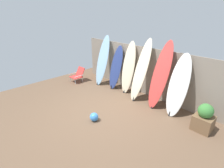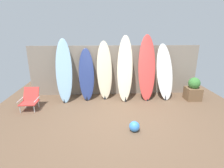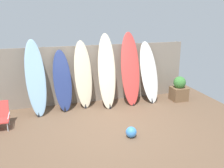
{
  "view_description": "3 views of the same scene",
  "coord_description": "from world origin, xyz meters",
  "px_view_note": "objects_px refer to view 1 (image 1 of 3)",
  "views": [
    {
      "loc": [
        3.8,
        -3.18,
        3.02
      ],
      "look_at": [
        -0.08,
        0.53,
        0.74
      ],
      "focal_mm": 28.0,
      "sensor_mm": 36.0,
      "label": 1
    },
    {
      "loc": [
        -0.42,
        -4.21,
        2.36
      ],
      "look_at": [
        -0.16,
        0.91,
        0.73
      ],
      "focal_mm": 28.0,
      "sensor_mm": 36.0,
      "label": 2
    },
    {
      "loc": [
        -1.62,
        -5.4,
        2.85
      ],
      "look_at": [
        0.14,
        0.43,
        1.01
      ],
      "focal_mm": 40.0,
      "sensor_mm": 36.0,
      "label": 3
    }
  ],
  "objects_px": {
    "surfboard_cream_3": "(141,71)",
    "surfboard_red_4": "(160,75)",
    "surfboard_white_5": "(178,86)",
    "planter_box": "(204,118)",
    "beach_chair": "(78,75)",
    "surfboard_cream_2": "(128,68)",
    "surfboard_skyblue_0": "(103,61)",
    "surfboard_navy_1": "(116,68)",
    "beach_ball": "(94,117)"
  },
  "relations": [
    {
      "from": "surfboard_skyblue_0",
      "to": "planter_box",
      "type": "distance_m",
      "value": 4.44
    },
    {
      "from": "beach_chair",
      "to": "planter_box",
      "type": "bearing_deg",
      "value": 16.91
    },
    {
      "from": "surfboard_cream_2",
      "to": "surfboard_cream_3",
      "type": "height_order",
      "value": "surfboard_cream_3"
    },
    {
      "from": "surfboard_cream_3",
      "to": "surfboard_white_5",
      "type": "relative_size",
      "value": 1.16
    },
    {
      "from": "surfboard_skyblue_0",
      "to": "surfboard_white_5",
      "type": "xyz_separation_m",
      "value": [
        3.43,
        0.04,
        -0.1
      ]
    },
    {
      "from": "surfboard_navy_1",
      "to": "surfboard_red_4",
      "type": "distance_m",
      "value": 2.08
    },
    {
      "from": "surfboard_navy_1",
      "to": "beach_ball",
      "type": "distance_m",
      "value": 2.64
    },
    {
      "from": "surfboard_cream_3",
      "to": "surfboard_red_4",
      "type": "height_order",
      "value": "surfboard_red_4"
    },
    {
      "from": "surfboard_navy_1",
      "to": "beach_chair",
      "type": "distance_m",
      "value": 1.91
    },
    {
      "from": "surfboard_navy_1",
      "to": "surfboard_cream_2",
      "type": "relative_size",
      "value": 0.88
    },
    {
      "from": "surfboard_cream_3",
      "to": "surfboard_white_5",
      "type": "xyz_separation_m",
      "value": [
        1.39,
        0.03,
        -0.15
      ]
    },
    {
      "from": "surfboard_red_4",
      "to": "beach_ball",
      "type": "height_order",
      "value": "surfboard_red_4"
    },
    {
      "from": "surfboard_cream_3",
      "to": "surfboard_red_4",
      "type": "distance_m",
      "value": 0.76
    },
    {
      "from": "surfboard_skyblue_0",
      "to": "beach_ball",
      "type": "xyz_separation_m",
      "value": [
        2.03,
        -2.1,
        -0.9
      ]
    },
    {
      "from": "planter_box",
      "to": "surfboard_red_4",
      "type": "bearing_deg",
      "value": 170.0
    },
    {
      "from": "beach_chair",
      "to": "beach_ball",
      "type": "bearing_deg",
      "value": -13.38
    },
    {
      "from": "surfboard_red_4",
      "to": "surfboard_skyblue_0",
      "type": "bearing_deg",
      "value": -179.26
    },
    {
      "from": "surfboard_navy_1",
      "to": "beach_chair",
      "type": "relative_size",
      "value": 2.77
    },
    {
      "from": "surfboard_red_4",
      "to": "surfboard_white_5",
      "type": "bearing_deg",
      "value": 0.4
    },
    {
      "from": "surfboard_white_5",
      "to": "planter_box",
      "type": "relative_size",
      "value": 2.37
    },
    {
      "from": "surfboard_white_5",
      "to": "planter_box",
      "type": "xyz_separation_m",
      "value": [
        0.95,
        -0.28,
        -0.56
      ]
    },
    {
      "from": "surfboard_white_5",
      "to": "surfboard_red_4",
      "type": "bearing_deg",
      "value": -179.6
    },
    {
      "from": "surfboard_cream_3",
      "to": "beach_chair",
      "type": "relative_size",
      "value": 3.47
    },
    {
      "from": "surfboard_cream_2",
      "to": "beach_ball",
      "type": "xyz_separation_m",
      "value": [
        0.68,
        -2.24,
        -0.85
      ]
    },
    {
      "from": "surfboard_cream_2",
      "to": "planter_box",
      "type": "bearing_deg",
      "value": -7.16
    },
    {
      "from": "surfboard_cream_3",
      "to": "surfboard_red_4",
      "type": "relative_size",
      "value": 0.99
    },
    {
      "from": "surfboard_cream_3",
      "to": "surfboard_red_4",
      "type": "xyz_separation_m",
      "value": [
        0.76,
        0.03,
        0.01
      ]
    },
    {
      "from": "surfboard_navy_1",
      "to": "surfboard_white_5",
      "type": "relative_size",
      "value": 0.93
    },
    {
      "from": "surfboard_red_4",
      "to": "planter_box",
      "type": "bearing_deg",
      "value": -10.0
    },
    {
      "from": "surfboard_navy_1",
      "to": "surfboard_cream_2",
      "type": "height_order",
      "value": "surfboard_cream_2"
    },
    {
      "from": "surfboard_navy_1",
      "to": "surfboard_red_4",
      "type": "bearing_deg",
      "value": -1.27
    },
    {
      "from": "surfboard_skyblue_0",
      "to": "beach_ball",
      "type": "height_order",
      "value": "surfboard_skyblue_0"
    },
    {
      "from": "surfboard_red_4",
      "to": "planter_box",
      "type": "xyz_separation_m",
      "value": [
        1.59,
        -0.28,
        -0.72
      ]
    },
    {
      "from": "surfboard_skyblue_0",
      "to": "surfboard_red_4",
      "type": "xyz_separation_m",
      "value": [
        2.8,
        0.04,
        0.06
      ]
    },
    {
      "from": "surfboard_navy_1",
      "to": "surfboard_cream_2",
      "type": "bearing_deg",
      "value": 5.09
    },
    {
      "from": "surfboard_white_5",
      "to": "beach_ball",
      "type": "distance_m",
      "value": 2.68
    },
    {
      "from": "surfboard_skyblue_0",
      "to": "surfboard_white_5",
      "type": "height_order",
      "value": "surfboard_skyblue_0"
    },
    {
      "from": "surfboard_cream_2",
      "to": "surfboard_navy_1",
      "type": "bearing_deg",
      "value": -174.91
    },
    {
      "from": "surfboard_red_4",
      "to": "planter_box",
      "type": "height_order",
      "value": "surfboard_red_4"
    },
    {
      "from": "surfboard_skyblue_0",
      "to": "surfboard_cream_3",
      "type": "bearing_deg",
      "value": 0.26
    },
    {
      "from": "planter_box",
      "to": "surfboard_white_5",
      "type": "bearing_deg",
      "value": 163.37
    },
    {
      "from": "surfboard_white_5",
      "to": "beach_chair",
      "type": "relative_size",
      "value": 3.0
    },
    {
      "from": "surfboard_cream_3",
      "to": "beach_chair",
      "type": "bearing_deg",
      "value": -166.94
    },
    {
      "from": "beach_chair",
      "to": "beach_ball",
      "type": "xyz_separation_m",
      "value": [
        2.96,
        -1.42,
        -0.19
      ]
    },
    {
      "from": "surfboard_red_4",
      "to": "surfboard_white_5",
      "type": "distance_m",
      "value": 0.66
    },
    {
      "from": "surfboard_cream_2",
      "to": "surfboard_white_5",
      "type": "xyz_separation_m",
      "value": [
        2.08,
        -0.1,
        -0.06
      ]
    },
    {
      "from": "surfboard_skyblue_0",
      "to": "beach_ball",
      "type": "bearing_deg",
      "value": -46.05
    },
    {
      "from": "surfboard_cream_2",
      "to": "surfboard_white_5",
      "type": "bearing_deg",
      "value": -2.65
    },
    {
      "from": "planter_box",
      "to": "beach_chair",
      "type": "bearing_deg",
      "value": -175.31
    },
    {
      "from": "surfboard_red_4",
      "to": "beach_ball",
      "type": "xyz_separation_m",
      "value": [
        -0.77,
        -2.14,
        -0.96
      ]
    }
  ]
}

